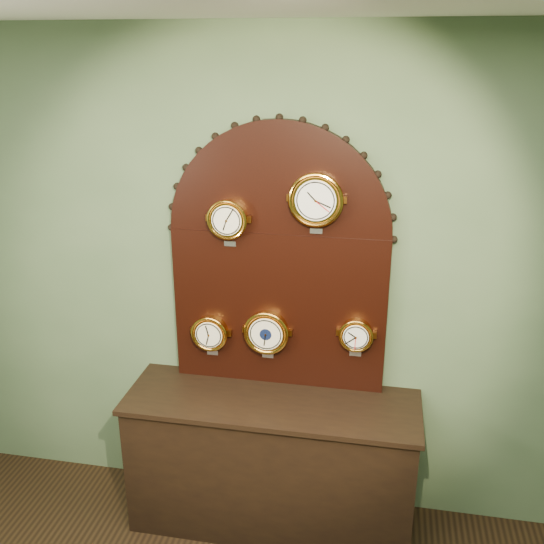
% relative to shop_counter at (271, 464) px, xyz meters
% --- Properties ---
extents(wall_back, '(4.00, 0.00, 4.00)m').
position_rel_shop_counter_xyz_m(wall_back, '(0.00, 0.27, 1.00)').
color(wall_back, '#4F6847').
rests_on(wall_back, ground).
extents(shop_counter, '(1.60, 0.50, 0.80)m').
position_rel_shop_counter_xyz_m(shop_counter, '(0.00, 0.00, 0.00)').
color(shop_counter, black).
rests_on(shop_counter, ground_plane).
extents(display_board, '(1.26, 0.06, 1.53)m').
position_rel_shop_counter_xyz_m(display_board, '(0.00, 0.22, 1.23)').
color(display_board, black).
rests_on(display_board, shop_counter).
extents(roman_clock, '(0.22, 0.08, 0.27)m').
position_rel_shop_counter_xyz_m(roman_clock, '(-0.26, 0.15, 1.41)').
color(roman_clock, orange).
rests_on(roman_clock, display_board).
extents(arabic_clock, '(0.28, 0.08, 0.33)m').
position_rel_shop_counter_xyz_m(arabic_clock, '(0.20, 0.15, 1.54)').
color(arabic_clock, orange).
rests_on(arabic_clock, display_board).
extents(hygrometer, '(0.21, 0.08, 0.26)m').
position_rel_shop_counter_xyz_m(hygrometer, '(-0.39, 0.15, 0.73)').
color(hygrometer, orange).
rests_on(hygrometer, display_board).
extents(barometer, '(0.26, 0.08, 0.31)m').
position_rel_shop_counter_xyz_m(barometer, '(-0.06, 0.15, 0.77)').
color(barometer, orange).
rests_on(barometer, display_board).
extents(tide_clock, '(0.19, 0.08, 0.24)m').
position_rel_shop_counter_xyz_m(tide_clock, '(0.44, 0.15, 0.80)').
color(tide_clock, orange).
rests_on(tide_clock, display_board).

